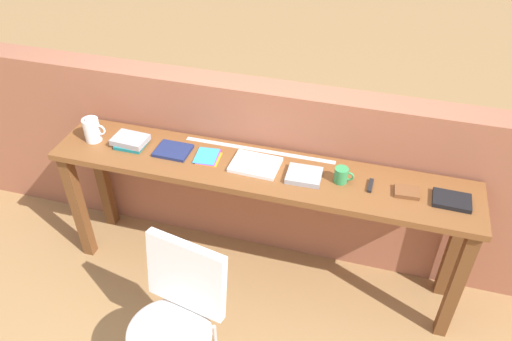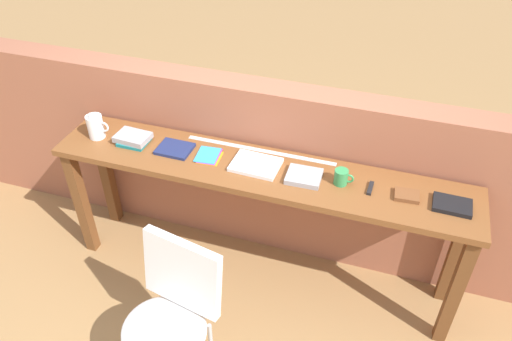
% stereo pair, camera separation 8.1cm
% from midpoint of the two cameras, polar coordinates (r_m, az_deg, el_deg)
% --- Properties ---
extents(ground_plane, '(40.00, 40.00, 0.00)m').
position_cam_midpoint_polar(ground_plane, '(3.30, -1.96, -15.08)').
color(ground_plane, '#9E7547').
extents(brick_wall_back, '(6.00, 0.20, 1.23)m').
position_cam_midpoint_polar(brick_wall_back, '(3.29, 1.16, 0.08)').
color(brick_wall_back, '#9E5B42').
rests_on(brick_wall_back, ground).
extents(sideboard, '(2.50, 0.44, 0.88)m').
position_cam_midpoint_polar(sideboard, '(2.96, -0.52, -1.88)').
color(sideboard, brown).
rests_on(sideboard, ground).
extents(chair_white_moulded, '(0.52, 0.53, 0.89)m').
position_cam_midpoint_polar(chair_white_moulded, '(2.64, -10.11, -15.81)').
color(chair_white_moulded, white).
rests_on(chair_white_moulded, ground).
extents(pitcher_white, '(0.14, 0.10, 0.18)m').
position_cam_midpoint_polar(pitcher_white, '(3.23, -18.91, 4.44)').
color(pitcher_white, white).
rests_on(pitcher_white, sideboard).
extents(book_stack_leftmost, '(0.21, 0.16, 0.06)m').
position_cam_midpoint_polar(book_stack_leftmost, '(3.15, -14.86, 3.25)').
color(book_stack_leftmost, '#19757A').
rests_on(book_stack_leftmost, sideboard).
extents(magazine_cycling, '(0.21, 0.17, 0.02)m').
position_cam_midpoint_polar(magazine_cycling, '(3.04, -10.21, 2.25)').
color(magazine_cycling, navy).
rests_on(magazine_cycling, sideboard).
extents(pamphlet_pile_colourful, '(0.16, 0.18, 0.01)m').
position_cam_midpoint_polar(pamphlet_pile_colourful, '(2.97, -6.31, 1.54)').
color(pamphlet_pile_colourful, orange).
rests_on(pamphlet_pile_colourful, sideboard).
extents(book_open_centre, '(0.28, 0.22, 0.02)m').
position_cam_midpoint_polar(book_open_centre, '(2.88, -0.88, 0.66)').
color(book_open_centre, white).
rests_on(book_open_centre, sideboard).
extents(book_grey_hardcover, '(0.20, 0.17, 0.03)m').
position_cam_midpoint_polar(book_grey_hardcover, '(2.80, 4.69, -0.57)').
color(book_grey_hardcover, '#9E9EA3').
rests_on(book_grey_hardcover, sideboard).
extents(mug, '(0.11, 0.08, 0.09)m').
position_cam_midpoint_polar(mug, '(2.78, 8.94, -0.54)').
color(mug, '#338C4C').
rests_on(mug, sideboard).
extents(multitool_folded, '(0.03, 0.11, 0.02)m').
position_cam_midpoint_polar(multitool_folded, '(2.80, 12.14, -1.69)').
color(multitool_folded, black).
rests_on(multitool_folded, sideboard).
extents(leather_journal_brown, '(0.14, 0.11, 0.02)m').
position_cam_midpoint_polar(leather_journal_brown, '(2.80, 16.06, -2.37)').
color(leather_journal_brown, brown).
rests_on(leather_journal_brown, sideboard).
extents(book_repair_rightmost, '(0.20, 0.15, 0.03)m').
position_cam_midpoint_polar(book_repair_rightmost, '(2.82, 20.71, -3.22)').
color(book_repair_rightmost, black).
rests_on(book_repair_rightmost, sideboard).
extents(ruler_metal_back_edge, '(0.93, 0.03, 0.00)m').
position_cam_midpoint_polar(ruler_metal_back_edge, '(3.01, -0.44, 2.33)').
color(ruler_metal_back_edge, silver).
rests_on(ruler_metal_back_edge, sideboard).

